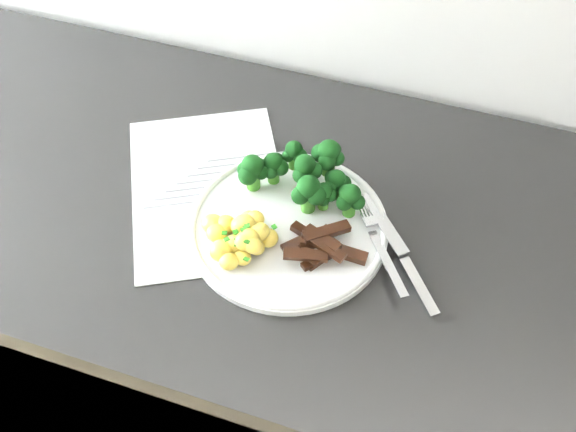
% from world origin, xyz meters
% --- Properties ---
extents(counter, '(2.35, 0.59, 0.88)m').
position_xyz_m(counter, '(-0.07, 1.68, 0.44)').
color(counter, black).
rests_on(counter, ground).
extents(recipe_paper, '(0.34, 0.37, 0.00)m').
position_xyz_m(recipe_paper, '(-0.16, 1.69, 0.88)').
color(recipe_paper, white).
rests_on(recipe_paper, counter).
extents(plate, '(0.28, 0.28, 0.02)m').
position_xyz_m(plate, '(-0.02, 1.66, 0.89)').
color(plate, white).
rests_on(plate, counter).
extents(broccoli, '(0.19, 0.11, 0.07)m').
position_xyz_m(broccoli, '(-0.02, 1.72, 0.93)').
color(broccoli, '#2F6D1A').
rests_on(broccoli, plate).
extents(potatoes, '(0.11, 0.10, 0.04)m').
position_xyz_m(potatoes, '(-0.07, 1.61, 0.91)').
color(potatoes, '#EFD651').
rests_on(potatoes, plate).
extents(beef_strips, '(0.12, 0.09, 0.03)m').
position_xyz_m(beef_strips, '(0.03, 1.63, 0.90)').
color(beef_strips, black).
rests_on(beef_strips, plate).
extents(fork, '(0.11, 0.15, 0.02)m').
position_xyz_m(fork, '(0.11, 1.65, 0.90)').
color(fork, '#BCBCC1').
rests_on(fork, plate).
extents(knife, '(0.14, 0.17, 0.02)m').
position_xyz_m(knife, '(0.15, 1.64, 0.89)').
color(knife, '#BCBCC1').
rests_on(knife, plate).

